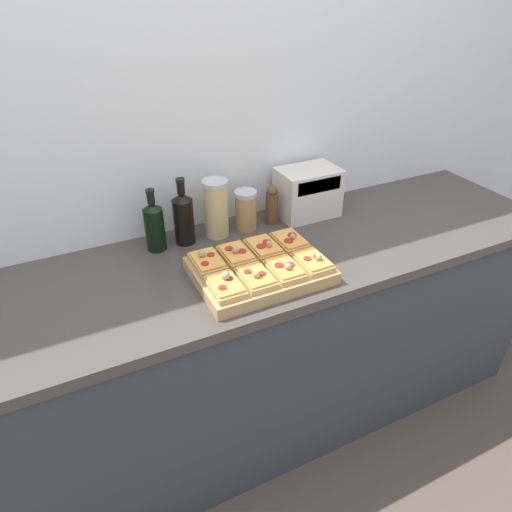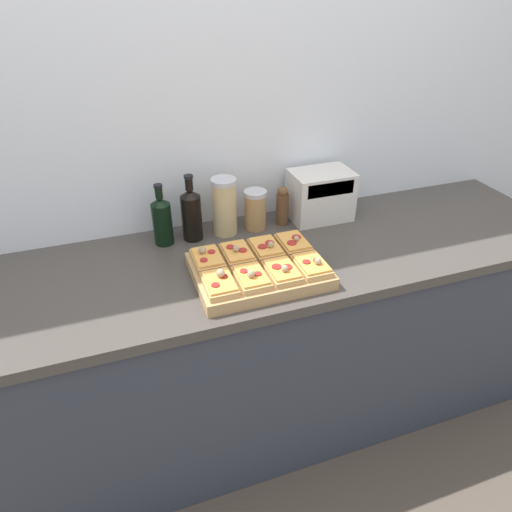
# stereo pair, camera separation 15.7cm
# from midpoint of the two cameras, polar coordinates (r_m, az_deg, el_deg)

# --- Properties ---
(ground_plane) EXTENTS (12.00, 12.00, 0.00)m
(ground_plane) POSITION_cam_midpoint_polar(r_m,az_deg,el_deg) (2.13, 0.75, -25.87)
(ground_plane) COLOR #4C4238
(wall_back) EXTENTS (6.00, 0.06, 2.50)m
(wall_back) POSITION_cam_midpoint_polar(r_m,az_deg,el_deg) (1.84, -8.74, 14.23)
(wall_back) COLOR silver
(wall_back) RESTS_ON ground_plane
(kitchen_counter) EXTENTS (2.63, 0.67, 0.91)m
(kitchen_counter) POSITION_cam_midpoint_polar(r_m,az_deg,el_deg) (1.96, -3.43, -11.54)
(kitchen_counter) COLOR #333842
(kitchen_counter) RESTS_ON ground_plane
(cutting_board) EXTENTS (0.45, 0.33, 0.04)m
(cutting_board) POSITION_cam_midpoint_polar(r_m,az_deg,el_deg) (1.57, -2.38, -1.92)
(cutting_board) COLOR tan
(cutting_board) RESTS_ON kitchen_counter
(pizza_slice_back_left) EXTENTS (0.10, 0.15, 0.05)m
(pizza_slice_back_left) POSITION_cam_midpoint_polar(r_m,az_deg,el_deg) (1.57, -8.97, -0.78)
(pizza_slice_back_left) COLOR tan
(pizza_slice_back_left) RESTS_ON cutting_board
(pizza_slice_back_midleft) EXTENTS (0.10, 0.15, 0.05)m
(pizza_slice_back_midleft) POSITION_cam_midpoint_polar(r_m,az_deg,el_deg) (1.59, -5.31, 0.11)
(pizza_slice_back_midleft) COLOR tan
(pizza_slice_back_midleft) RESTS_ON cutting_board
(pizza_slice_back_midright) EXTENTS (0.10, 0.15, 0.05)m
(pizza_slice_back_midright) POSITION_cam_midpoint_polar(r_m,az_deg,el_deg) (1.63, -1.78, 0.99)
(pizza_slice_back_midright) COLOR tan
(pizza_slice_back_midright) RESTS_ON cutting_board
(pizza_slice_back_right) EXTENTS (0.10, 0.15, 0.05)m
(pizza_slice_back_right) POSITION_cam_midpoint_polar(r_m,az_deg,el_deg) (1.67, 1.56, 1.83)
(pizza_slice_back_right) COLOR tan
(pizza_slice_back_right) RESTS_ON cutting_board
(pizza_slice_front_left) EXTENTS (0.10, 0.15, 0.06)m
(pizza_slice_front_left) POSITION_cam_midpoint_polar(r_m,az_deg,el_deg) (1.44, -6.99, -3.79)
(pizza_slice_front_left) COLOR tan
(pizza_slice_front_left) RESTS_ON cutting_board
(pizza_slice_front_midleft) EXTENTS (0.10, 0.15, 0.05)m
(pizza_slice_front_midleft) POSITION_cam_midpoint_polar(r_m,az_deg,el_deg) (1.47, -3.09, -2.79)
(pizza_slice_front_midleft) COLOR tan
(pizza_slice_front_midleft) RESTS_ON cutting_board
(pizza_slice_front_midright) EXTENTS (0.10, 0.15, 0.05)m
(pizza_slice_front_midright) POSITION_cam_midpoint_polar(r_m,az_deg,el_deg) (1.51, 0.65, -1.77)
(pizza_slice_front_midright) COLOR tan
(pizza_slice_front_midright) RESTS_ON cutting_board
(pizza_slice_front_right) EXTENTS (0.10, 0.15, 0.05)m
(pizza_slice_front_right) POSITION_cam_midpoint_polar(r_m,az_deg,el_deg) (1.55, 4.20, -0.79)
(pizza_slice_front_right) COLOR tan
(pizza_slice_front_right) RESTS_ON cutting_board
(olive_oil_bottle) EXTENTS (0.07, 0.07, 0.24)m
(olive_oil_bottle) POSITION_cam_midpoint_polar(r_m,az_deg,el_deg) (1.74, -15.13, 3.64)
(olive_oil_bottle) COLOR black
(olive_oil_bottle) RESTS_ON kitchen_counter
(wine_bottle) EXTENTS (0.08, 0.08, 0.26)m
(wine_bottle) POSITION_cam_midpoint_polar(r_m,az_deg,el_deg) (1.76, -11.60, 4.71)
(wine_bottle) COLOR black
(wine_bottle) RESTS_ON kitchen_counter
(grain_jar_tall) EXTENTS (0.10, 0.10, 0.23)m
(grain_jar_tall) POSITION_cam_midpoint_polar(r_m,az_deg,el_deg) (1.79, -7.55, 5.85)
(grain_jar_tall) COLOR tan
(grain_jar_tall) RESTS_ON kitchen_counter
(grain_jar_short) EXTENTS (0.09, 0.09, 0.16)m
(grain_jar_short) POSITION_cam_midpoint_polar(r_m,az_deg,el_deg) (1.84, -3.74, 5.71)
(grain_jar_short) COLOR #AD7F4C
(grain_jar_short) RESTS_ON kitchen_counter
(pepper_mill) EXTENTS (0.05, 0.05, 0.16)m
(pepper_mill) POSITION_cam_midpoint_polar(r_m,az_deg,el_deg) (1.88, -0.40, 6.37)
(pepper_mill) COLOR brown
(pepper_mill) RESTS_ON kitchen_counter
(toaster_oven) EXTENTS (0.27, 0.17, 0.20)m
(toaster_oven) POSITION_cam_midpoint_polar(r_m,az_deg,el_deg) (1.94, 4.17, 7.91)
(toaster_oven) COLOR beige
(toaster_oven) RESTS_ON kitchen_counter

